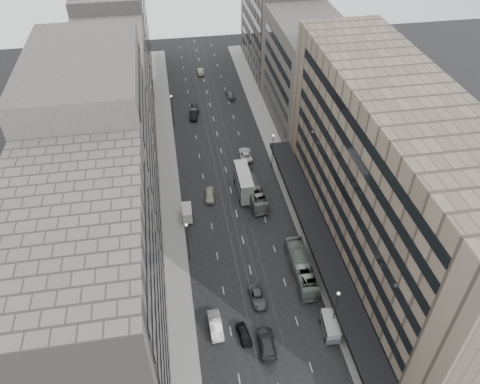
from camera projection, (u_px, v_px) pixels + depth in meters
ground at (260, 309)px, 71.39m from camera, size 220.00×220.00×0.00m
sidewalk_right at (279, 160)px, 101.30m from camera, size 4.00×125.00×0.15m
sidewalk_left at (168, 171)px, 98.19m from camera, size 4.00×125.00×0.15m
department_store at (391, 186)px, 70.66m from camera, size 19.20×60.00×30.00m
building_right_mid at (308, 76)px, 105.88m from camera, size 15.00×28.00×24.00m
building_right_far at (278, 20)px, 127.32m from camera, size 15.00×32.00×28.00m
building_left_a at (92, 314)px, 52.95m from camera, size 15.00×28.00×30.00m
building_left_b at (102, 161)px, 72.12m from camera, size 15.00×26.00×34.00m
building_left_c at (113, 102)px, 95.45m from camera, size 15.00×28.00×25.00m
building_left_d at (117, 35)px, 119.49m from camera, size 15.00×38.00×28.00m
lamp_right_near at (336, 306)px, 65.52m from camera, size 0.44×0.44×8.32m
lamp_right_far at (273, 147)px, 95.82m from camera, size 0.44×0.44×8.32m
lamp_left_near at (188, 238)px, 75.89m from camera, size 0.44×0.44×8.32m
lamp_left_far at (172, 107)px, 108.46m from camera, size 0.44×0.44×8.32m
bus_near at (301, 268)px, 75.62m from camera, size 3.01×12.12×3.36m
bus_far at (253, 191)px, 90.62m from camera, size 3.74×12.16×3.33m
double_decker at (244, 182)px, 91.14m from camera, size 2.81×9.00×4.92m
vw_microbus at (330, 326)px, 67.48m from camera, size 2.50×4.88×2.55m
panel_van at (187, 213)px, 86.26m from camera, size 2.02×3.95×2.46m
sedan_0 at (244, 334)px, 67.28m from camera, size 2.15×4.17×1.36m
sedan_1 at (216, 325)px, 68.25m from camera, size 1.96×5.24×1.71m
sedan_2 at (258, 297)px, 72.37m from camera, size 2.55×5.00×1.35m
sedan_3 at (266, 343)px, 65.97m from camera, size 2.73×6.02×1.71m
sedan_4 at (210, 195)px, 91.06m from camera, size 2.35×4.71×1.54m
sedan_5 at (194, 114)px, 114.53m from camera, size 2.46×5.35×1.70m
sedan_6 at (246, 154)px, 101.55m from camera, size 2.93×5.84×1.59m
sedan_7 at (230, 95)px, 122.42m from camera, size 2.02×4.77×1.37m
sedan_8 at (195, 107)px, 117.39m from camera, size 1.96×4.37×1.46m
sedan_9 at (201, 71)px, 133.14m from camera, size 1.50×4.27×1.40m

